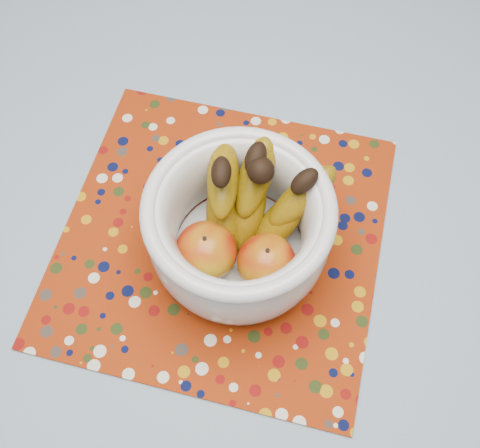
# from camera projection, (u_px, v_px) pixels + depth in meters

# --- Properties ---
(table) EXTENTS (1.20, 1.20, 0.75)m
(table) POSITION_uv_depth(u_px,v_px,m) (246.00, 223.00, 0.86)
(table) COLOR brown
(table) RESTS_ON ground
(tablecloth) EXTENTS (1.32, 1.32, 0.01)m
(tablecloth) POSITION_uv_depth(u_px,v_px,m) (247.00, 197.00, 0.79)
(tablecloth) COLOR slate
(tablecloth) RESTS_ON table
(placemat) EXTENTS (0.43, 0.43, 0.00)m
(placemat) POSITION_uv_depth(u_px,v_px,m) (221.00, 237.00, 0.75)
(placemat) COLOR maroon
(placemat) RESTS_ON tablecloth
(fruit_bowl) EXTENTS (0.25, 0.23, 0.17)m
(fruit_bowl) POSITION_uv_depth(u_px,v_px,m) (245.00, 222.00, 0.67)
(fruit_bowl) COLOR silver
(fruit_bowl) RESTS_ON placemat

